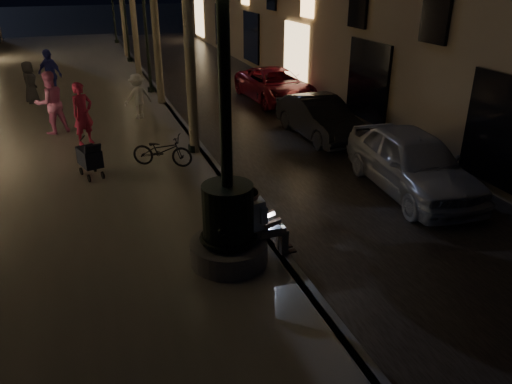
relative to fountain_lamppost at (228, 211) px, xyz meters
name	(u,v)px	position (x,y,z in m)	size (l,w,h in m)	color
ground	(163,101)	(1.00, 13.00, -1.21)	(120.00, 120.00, 0.00)	black
cobble_lane	(232,95)	(4.00, 13.00, -1.20)	(6.00, 45.00, 0.02)	black
promenade	(60,107)	(-3.00, 13.00, -1.11)	(8.00, 45.00, 0.20)	#646158
curb_strip	(163,99)	(1.00, 13.00, -1.11)	(0.25, 45.00, 0.20)	#59595B
fountain_lamppost	(228,211)	(0.00, 0.00, 0.00)	(1.40, 1.40, 5.21)	#59595B
seated_man_laptop	(261,220)	(0.61, 0.00, -0.28)	(1.03, 0.35, 1.40)	gray
lamp_curb_a	(187,43)	(0.70, 6.00, 2.02)	(0.36, 0.36, 4.81)	black
lamp_curb_b	(145,17)	(0.70, 14.00, 2.02)	(0.36, 0.36, 4.81)	black
lamp_curb_c	(124,4)	(0.70, 22.00, 2.02)	(0.36, 0.36, 4.81)	black
stroller	(90,157)	(-2.15, 4.96, -0.48)	(0.63, 1.05, 1.06)	black
car_front	(412,162)	(5.23, 1.93, -0.45)	(1.80, 4.48, 1.53)	#9B9CA2
car_second	(319,118)	(5.00, 6.56, -0.56)	(1.38, 3.97, 1.31)	black
car_third	(275,85)	(5.41, 11.51, -0.56)	(2.16, 4.69, 1.30)	maroon
pedestrian_red	(83,114)	(-2.18, 7.75, -0.08)	(0.68, 0.44, 1.85)	#AD2245
pedestrian_pink	(50,103)	(-3.09, 9.22, -0.03)	(0.95, 0.74, 1.96)	pink
pedestrian_white	(138,96)	(-0.30, 10.05, -0.23)	(1.00, 0.58, 1.56)	silver
pedestrian_blue	(50,74)	(-3.21, 14.09, -0.03)	(1.15, 0.48, 1.96)	navy
pedestrian_dark	(30,82)	(-3.96, 13.66, -0.21)	(0.78, 0.51, 1.60)	#2E2E33
bicycle	(162,151)	(-0.31, 5.16, -0.58)	(0.57, 1.63, 0.86)	black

